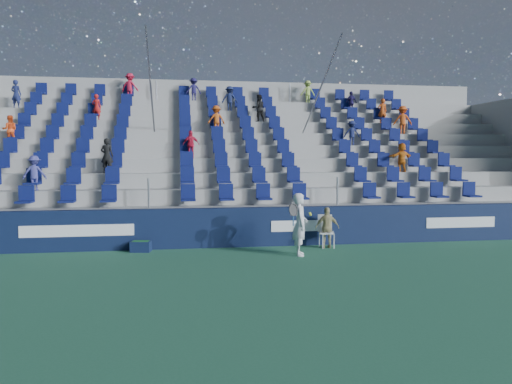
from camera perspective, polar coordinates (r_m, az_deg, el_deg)
The scene contains 7 objects.
ground at distance 12.41m, azimuth 1.11°, elevation -8.76°, with size 70.00×70.00×0.00m, color #2D6949.
sponsor_wall at distance 15.37m, azimuth -0.93°, elevation -4.01°, with size 24.00×0.32×1.20m.
grandstand at distance 20.28m, azimuth -2.95°, elevation 2.29°, with size 24.00×8.17×6.63m.
tennis_player at distance 13.97m, azimuth 5.04°, elevation -3.70°, with size 0.69×0.70×1.75m.
line_judge_chair at distance 15.39m, azimuth 7.98°, elevation -4.17°, with size 0.53×0.54×0.99m.
line_judge at distance 15.24m, azimuth 8.15°, elevation -4.05°, with size 0.73×0.30×1.24m, color tan.
ball_bin at distance 14.93m, azimuth -13.03°, elevation -6.01°, with size 0.62×0.46×0.32m.
Camera 1 is at (-2.12, -11.92, 2.74)m, focal length 35.00 mm.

